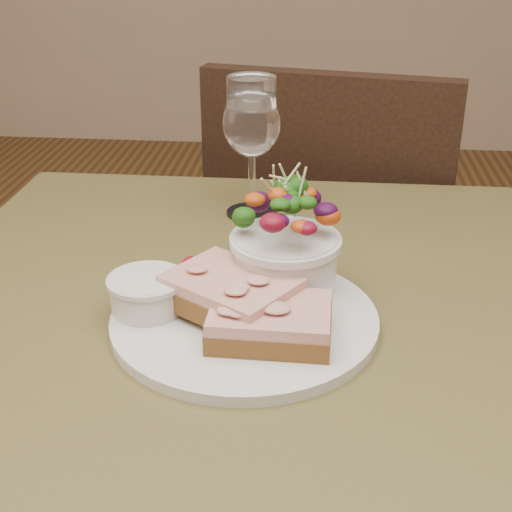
# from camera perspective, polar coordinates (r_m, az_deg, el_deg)

# --- Properties ---
(cafe_table) EXTENTS (0.80, 0.80, 0.75)m
(cafe_table) POSITION_cam_1_polar(r_m,az_deg,el_deg) (0.81, 0.95, -10.53)
(cafe_table) COLOR #4E4321
(cafe_table) RESTS_ON ground
(chair_far) EXTENTS (0.49, 0.49, 0.90)m
(chair_far) POSITION_cam_1_polar(r_m,az_deg,el_deg) (1.54, 6.16, -6.93)
(chair_far) COLOR black
(chair_far) RESTS_ON ground
(dinner_plate) EXTENTS (0.27, 0.27, 0.01)m
(dinner_plate) POSITION_cam_1_polar(r_m,az_deg,el_deg) (0.73, -0.92, -5.11)
(dinner_plate) COLOR white
(dinner_plate) RESTS_ON cafe_table
(sandwich_front) EXTENTS (0.12, 0.09, 0.03)m
(sandwich_front) POSITION_cam_1_polar(r_m,az_deg,el_deg) (0.68, 1.16, -5.27)
(sandwich_front) COLOR #552E16
(sandwich_front) RESTS_ON dinner_plate
(sandwich_back) EXTENTS (0.15, 0.14, 0.03)m
(sandwich_back) POSITION_cam_1_polar(r_m,az_deg,el_deg) (0.71, -1.99, -2.94)
(sandwich_back) COLOR #552E16
(sandwich_back) RESTS_ON dinner_plate
(ramekin) EXTENTS (0.07, 0.07, 0.04)m
(ramekin) POSITION_cam_1_polar(r_m,az_deg,el_deg) (0.73, -8.70, -2.85)
(ramekin) COLOR silver
(ramekin) RESTS_ON dinner_plate
(salad_bowl) EXTENTS (0.11, 0.11, 0.13)m
(salad_bowl) POSITION_cam_1_polar(r_m,az_deg,el_deg) (0.75, 2.38, 1.43)
(salad_bowl) COLOR white
(salad_bowl) RESTS_ON dinner_plate
(garnish) EXTENTS (0.05, 0.04, 0.02)m
(garnish) POSITION_cam_1_polar(r_m,az_deg,el_deg) (0.80, -4.46, -0.83)
(garnish) COLOR #0D3609
(garnish) RESTS_ON dinner_plate
(wine_glass) EXTENTS (0.08, 0.08, 0.18)m
(wine_glass) POSITION_cam_1_polar(r_m,az_deg,el_deg) (0.95, -0.35, 10.27)
(wine_glass) COLOR white
(wine_glass) RESTS_ON cafe_table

